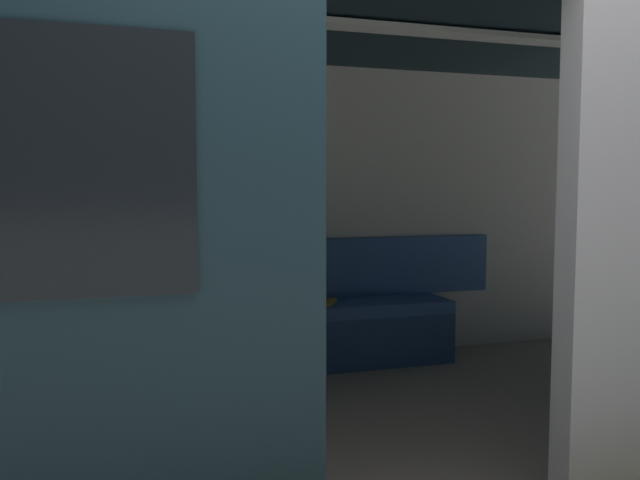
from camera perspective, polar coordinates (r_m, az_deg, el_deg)
train_car at (r=3.44m, az=0.28°, el=8.67°), size 6.40×2.85×2.32m
bench_seat at (r=4.59m, az=-3.14°, el=-7.23°), size 2.51×0.44×0.47m
person_seated at (r=4.45m, az=-4.83°, el=-3.34°), size 0.55×0.68×1.19m
handbag at (r=4.53m, az=-11.13°, el=-4.98°), size 0.26×0.15×0.17m
book at (r=4.68m, az=0.30°, el=-5.47°), size 0.24×0.27×0.03m
grab_pole_door at (r=2.52m, az=-1.46°, el=-0.09°), size 0.04×0.04×2.18m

